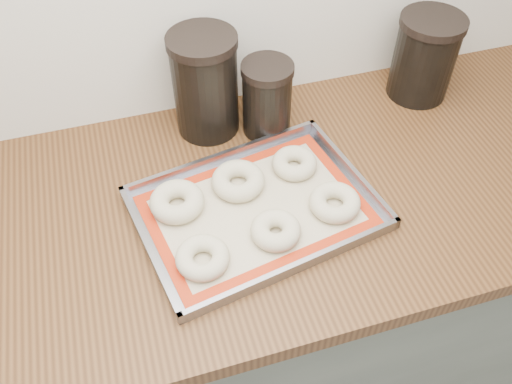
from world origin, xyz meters
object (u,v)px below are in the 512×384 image
object	(u,v)px
bagel_front_left	(203,258)
bagel_front_right	(335,202)
baking_tray	(256,210)
bagel_back_left	(177,202)
canister_left	(205,84)
bagel_back_right	(294,163)
canister_mid	(267,98)
canister_right	(424,57)
bagel_front_mid	(276,230)
bagel_back_mid	(238,181)

from	to	relation	value
bagel_front_left	bagel_front_right	distance (m)	0.29
baking_tray	bagel_back_left	world-z (taller)	bagel_back_left
bagel_front_left	canister_left	xyz separation A→B (m)	(0.10, 0.37, 0.10)
bagel_back_right	canister_mid	size ratio (longest dim) A/B	0.55
canister_left	bagel_back_right	bearing A→B (deg)	-53.65
baking_tray	canister_right	xyz separation A→B (m)	(0.49, 0.26, 0.10)
canister_left	bagel_back_left	bearing A→B (deg)	-117.28
bagel_front_right	bagel_back_right	distance (m)	0.13
bagel_front_left	baking_tray	bearing A→B (deg)	35.60
bagel_front_right	canister_right	xyz separation A→B (m)	(0.34, 0.30, 0.08)
bagel_back_right	canister_left	world-z (taller)	canister_left
bagel_back_left	canister_left	xyz separation A→B (m)	(0.12, 0.23, 0.10)
baking_tray	bagel_back_left	size ratio (longest dim) A/B	4.69
bagel_back_right	canister_mid	bearing A→B (deg)	96.44
baking_tray	bagel_back_right	distance (m)	0.14
bagel_front_mid	canister_mid	size ratio (longest dim) A/B	0.55
canister_mid	bagel_front_right	bearing A→B (deg)	-78.29
bagel_back_mid	bagel_front_right	bearing A→B (deg)	-33.38
canister_mid	bagel_front_mid	bearing A→B (deg)	-104.32
bagel_back_left	canister_left	bearing A→B (deg)	62.72
baking_tray	bagel_front_mid	xyz separation A→B (m)	(0.02, -0.07, 0.02)
bagel_front_mid	canister_mid	bearing A→B (deg)	75.68
bagel_front_mid	canister_right	world-z (taller)	canister_right
canister_mid	bagel_back_left	bearing A→B (deg)	-143.30
bagel_front_right	bagel_back_mid	world-z (taller)	bagel_back_mid
canister_left	bagel_back_mid	bearing A→B (deg)	-86.34
bagel_front_left	bagel_front_right	world-z (taller)	bagel_front_right
bagel_front_mid	bagel_back_left	distance (m)	0.21
bagel_back_mid	canister_right	bearing A→B (deg)	20.04
bagel_front_right	canister_right	size ratio (longest dim) A/B	0.50
bagel_back_left	canister_mid	size ratio (longest dim) A/B	0.62
canister_left	canister_mid	bearing A→B (deg)	-20.75
bagel_front_right	canister_right	world-z (taller)	canister_right
baking_tray	bagel_back_right	bearing A→B (deg)	38.15
bagel_back_right	bagel_back_left	bearing A→B (deg)	-172.05
bagel_front_left	bagel_back_right	world-z (taller)	same
canister_left	bagel_front_left	bearing A→B (deg)	-104.93
bagel_back_left	bagel_front_left	bearing A→B (deg)	-82.66
canister_mid	bagel_front_left	bearing A→B (deg)	-124.63
canister_right	bagel_back_left	bearing A→B (deg)	-162.17
bagel_front_mid	bagel_back_right	distance (m)	0.19
bagel_back_mid	bagel_front_left	bearing A→B (deg)	-124.43
bagel_back_right	canister_left	bearing A→B (deg)	126.35
bagel_back_mid	canister_mid	size ratio (longest dim) A/B	0.63
baking_tray	bagel_front_left	xyz separation A→B (m)	(-0.13, -0.09, 0.01)
bagel_back_left	bagel_back_right	world-z (taller)	bagel_back_left
bagel_back_left	bagel_back_right	xyz separation A→B (m)	(0.26, 0.04, -0.00)
bagel_front_mid	bagel_back_left	size ratio (longest dim) A/B	0.88
canister_left	canister_mid	xyz separation A→B (m)	(0.13, -0.05, -0.03)
canister_right	bagel_back_right	bearing A→B (deg)	-155.94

